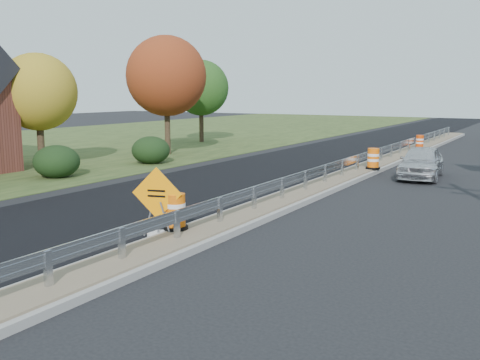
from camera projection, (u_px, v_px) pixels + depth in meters
The scene contains 15 objects.
ground at pixel (282, 204), 18.72m from camera, with size 140.00×140.00×0.00m, color black.
grass_verge_near at pixel (50, 145), 39.34m from camera, with size 30.00×120.00×0.03m, color #2D401B.
milled_overlay at pixel (291, 163), 29.42m from camera, with size 7.20×120.00×0.01m, color black.
median at pixel (357, 172), 25.48m from camera, with size 1.60×55.00×0.23m.
guardrail at pixel (364, 157), 26.22m from camera, with size 0.10×46.15×0.72m.
hedge_mid at pixel (57, 161), 24.42m from camera, with size 2.09×2.09×1.52m, color black.
hedge_north at pixel (151, 150), 29.25m from camera, with size 2.09×2.09×1.52m, color black.
tree_near_yellow at pixel (38, 92), 27.38m from camera, with size 3.96×3.96×5.88m.
tree_near_red at pixel (166, 76), 32.98m from camera, with size 4.95×4.95×7.35m.
tree_near_back at pixel (201, 88), 41.38m from camera, with size 4.29×4.29×6.37m.
caution_sign at pixel (158, 221), 14.29m from camera, with size 1.35×0.59×1.94m.
barrel_median_near at pixel (176, 212), 14.37m from camera, with size 0.66×0.66×0.97m.
barrel_median_mid at pixel (373, 159), 25.71m from camera, with size 0.68×0.68×1.00m.
barrel_median_far at pixel (420, 142), 35.01m from camera, with size 0.60×0.60×0.88m.
car_silver at pixel (421, 162), 24.39m from camera, with size 1.74×4.32×1.47m, color silver.
Camera 1 is at (8.14, -16.49, 3.88)m, focal length 40.00 mm.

